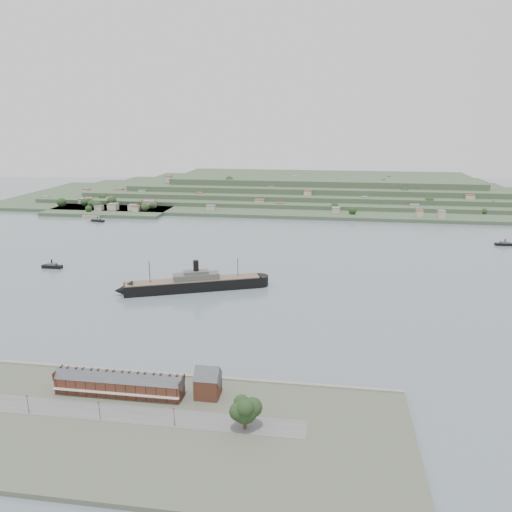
# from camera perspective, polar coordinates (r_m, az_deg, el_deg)

# --- Properties ---
(ground) EXTENTS (1400.00, 1400.00, 0.00)m
(ground) POSITION_cam_1_polar(r_m,az_deg,el_deg) (372.47, -3.61, -2.55)
(ground) COLOR slate
(ground) RESTS_ON ground
(near_shore) EXTENTS (220.00, 80.00, 2.60)m
(near_shore) POSITION_cam_1_polar(r_m,az_deg,el_deg) (209.96, -14.73, -18.04)
(near_shore) COLOR #4C5142
(near_shore) RESTS_ON ground
(terrace_row) EXTENTS (55.60, 9.80, 11.07)m
(terrace_row) POSITION_cam_1_polar(r_m,az_deg,el_deg) (225.18, -15.37, -13.89)
(terrace_row) COLOR #4B281A
(terrace_row) RESTS_ON ground
(gabled_building) EXTENTS (10.40, 10.18, 14.09)m
(gabled_building) POSITION_cam_1_polar(r_m,az_deg,el_deg) (216.57, -5.53, -14.21)
(gabled_building) COLOR #4B281A
(gabled_building) RESTS_ON ground
(far_peninsula) EXTENTS (760.00, 309.00, 30.00)m
(far_peninsula) POSITION_cam_1_polar(r_m,az_deg,el_deg) (747.94, 4.77, 7.52)
(far_peninsula) COLOR #31462E
(far_peninsula) RESTS_ON ground
(steamship) EXTENTS (101.73, 48.39, 25.53)m
(steamship) POSITION_cam_1_polar(r_m,az_deg,el_deg) (347.31, -7.56, -3.19)
(steamship) COLOR black
(steamship) RESTS_ON ground
(tugboat) EXTENTS (16.17, 4.37, 7.27)m
(tugboat) POSITION_cam_1_polar(r_m,az_deg,el_deg) (427.60, -22.27, -1.07)
(tugboat) COLOR black
(tugboat) RESTS_ON ground
(ferry_west) EXTENTS (16.99, 8.07, 6.15)m
(ferry_west) POSITION_cam_1_polar(r_m,az_deg,el_deg) (602.95, -17.64, 3.90)
(ferry_west) COLOR black
(ferry_west) RESTS_ON ground
(ferry_east) EXTENTS (17.59, 5.99, 6.49)m
(ferry_east) POSITION_cam_1_polar(r_m,az_deg,el_deg) (520.96, 26.54, 1.25)
(ferry_east) COLOR black
(ferry_east) RESTS_ON ground
(fig_tree) EXTENTS (12.08, 10.47, 13.49)m
(fig_tree) POSITION_cam_1_polar(r_m,az_deg,el_deg) (194.54, -1.21, -17.18)
(fig_tree) COLOR #432C1F
(fig_tree) RESTS_ON ground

